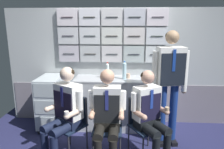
# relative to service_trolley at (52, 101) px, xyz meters

# --- Properties ---
(galley_bulkhead) EXTENTS (4.20, 0.14, 2.15)m
(galley_bulkhead) POSITION_rel_service_trolley_xyz_m (1.18, 0.37, 0.61)
(galley_bulkhead) COLOR #B0B5B8
(galley_bulkhead) RESTS_ON ground
(galley_counter) EXTENTS (1.60, 0.53, 0.93)m
(galley_counter) POSITION_rel_service_trolley_xyz_m (1.23, 0.09, -0.04)
(galley_counter) COLOR silver
(galley_counter) RESTS_ON ground
(service_trolley) EXTENTS (0.40, 0.65, 0.95)m
(service_trolley) POSITION_rel_service_trolley_xyz_m (0.00, 0.00, 0.00)
(service_trolley) COLOR black
(service_trolley) RESTS_ON ground
(folding_chair_left) EXTENTS (0.55, 0.55, 0.85)m
(folding_chair_left) POSITION_rel_service_trolley_xyz_m (0.58, -0.73, 0.02)
(folding_chair_left) COLOR #2D2D33
(folding_chair_left) RESTS_ON ground
(crew_member_left) EXTENTS (0.62, 0.70, 1.30)m
(crew_member_left) POSITION_rel_service_trolley_xyz_m (0.49, -0.87, 0.21)
(crew_member_left) COLOR black
(crew_member_left) RESTS_ON ground
(folding_chair_center) EXTENTS (0.40, 0.41, 0.85)m
(folding_chair_center) POSITION_rel_service_trolley_xyz_m (1.09, -0.78, 0.02)
(folding_chair_center) COLOR #2D2D33
(folding_chair_center) RESTS_ON ground
(crew_member_center) EXTENTS (0.51, 0.62, 1.29)m
(crew_member_center) POSITION_rel_service_trolley_xyz_m (1.09, -0.94, 0.21)
(crew_member_center) COLOR black
(crew_member_center) RESTS_ON ground
(folding_chair_right) EXTENTS (0.55, 0.55, 0.85)m
(folding_chair_right) POSITION_rel_service_trolley_xyz_m (1.58, -0.70, 0.02)
(folding_chair_right) COLOR #2D2D33
(folding_chair_right) RESTS_ON ground
(crew_member_right) EXTENTS (0.59, 0.67, 1.26)m
(crew_member_right) POSITION_rel_service_trolley_xyz_m (1.67, -0.84, 0.19)
(crew_member_right) COLOR black
(crew_member_right) RESTS_ON ground
(crew_member_standing) EXTENTS (0.55, 0.32, 1.78)m
(crew_member_standing) POSITION_rel_service_trolley_xyz_m (1.99, -0.40, 0.57)
(crew_member_standing) COLOR black
(crew_member_standing) RESTS_ON ground
(water_bottle_short) EXTENTS (0.06, 0.06, 0.29)m
(water_bottle_short) POSITION_rel_service_trolley_xyz_m (1.01, 0.09, 0.56)
(water_bottle_short) COLOR silver
(water_bottle_short) RESTS_ON galley_counter
(water_bottle_tall) EXTENTS (0.07, 0.07, 0.24)m
(water_bottle_tall) POSITION_rel_service_trolley_xyz_m (1.86, 0.13, 0.53)
(water_bottle_tall) COLOR silver
(water_bottle_tall) RESTS_ON galley_counter
(sparkling_bottle_green) EXTENTS (0.07, 0.07, 0.32)m
(sparkling_bottle_green) POSITION_rel_service_trolley_xyz_m (1.31, 0.05, 0.57)
(sparkling_bottle_green) COLOR #B0D9E6
(sparkling_bottle_green) RESTS_ON galley_counter
(paper_cup_blue) EXTENTS (0.07, 0.07, 0.08)m
(paper_cup_blue) POSITION_rel_service_trolley_xyz_m (1.04, 0.18, 0.46)
(paper_cup_blue) COLOR silver
(paper_cup_blue) RESTS_ON galley_counter
(coffee_cup_white) EXTENTS (0.07, 0.07, 0.07)m
(coffee_cup_white) POSITION_rel_service_trolley_xyz_m (1.89, 0.24, 0.46)
(coffee_cup_white) COLOR white
(coffee_cup_white) RESTS_ON galley_counter
(coffee_cup_spare) EXTENTS (0.07, 0.07, 0.08)m
(coffee_cup_spare) POSITION_rel_service_trolley_xyz_m (1.38, 0.12, 0.46)
(coffee_cup_spare) COLOR tan
(coffee_cup_spare) RESTS_ON galley_counter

